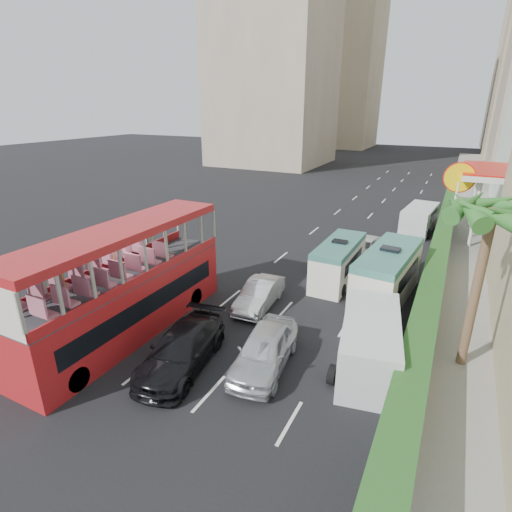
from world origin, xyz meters
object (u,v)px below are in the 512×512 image
Objects in this scene: double_decker_bus at (126,282)px; shell_station at (505,206)px; panel_van_near at (370,343)px; van_asset at (361,259)px; minibus_near at (338,262)px; car_black at (183,365)px; panel_van_far at (419,219)px; car_silver_lane_a at (259,306)px; minibus_far at (387,275)px; car_silver_lane_b at (265,366)px; palm_tree at (476,291)px.

shell_station reaches higher than double_decker_bus.
van_asset is at bearing 93.76° from panel_van_near.
shell_station reaches higher than minibus_near.
shell_station reaches higher than van_asset.
car_black is 1.01× the size of panel_van_far.
van_asset is at bearing 84.74° from minibus_near.
shell_station is at bearing 55.72° from van_asset.
van_asset is at bearing 66.98° from car_black.
car_silver_lane_a is 7.02m from minibus_far.
double_decker_bus is 6.98m from car_silver_lane_a.
car_silver_lane_b is at bearing -90.52° from minibus_near.
palm_tree reaches higher than panel_van_near.
van_asset is (0.72, 13.86, 0.00)m from car_silver_lane_b.
panel_van_near is 20.46m from panel_van_far.
car_silver_lane_b is 9.63m from minibus_near.
car_black is (3.71, -1.05, -2.53)m from double_decker_bus.
van_asset is 9.03m from panel_van_far.
minibus_far is at bearing 29.24° from car_silver_lane_a.
double_decker_bus is at bearing -134.58° from car_silver_lane_a.
car_black is 11.54m from minibus_near.
car_silver_lane_b is 0.59× the size of shell_station.
van_asset is (3.72, 15.32, 0.00)m from car_black.
panel_van_far is at bearing 65.94° from double_decker_bus.
panel_van_near is (3.46, -7.61, -0.14)m from minibus_near.
panel_van_far is (-0.25, 20.46, -0.03)m from panel_van_near.
minibus_near is at bearing 64.18° from car_black.
van_asset is 12.54m from shell_station.
panel_van_far is (10.18, 22.80, -1.48)m from double_decker_bus.
car_silver_lane_b is at bearing -93.19° from panel_van_far.
car_silver_lane_b is (6.71, 0.40, -2.53)m from double_decker_bus.
minibus_far is at bearing -112.94° from shell_station.
shell_station reaches higher than minibus_far.
car_black is at bearing -15.83° from double_decker_bus.
car_black is (-3.00, -1.45, 0.00)m from car_silver_lane_b.
panel_van_far is (0.21, 14.06, -0.37)m from minibus_far.
double_decker_bus is 2.10× the size of panel_van_far.
minibus_near is (-0.47, -4.32, 1.21)m from van_asset.
double_decker_bus is 4.61m from car_black.
car_silver_lane_b reaches higher than car_silver_lane_a.
shell_station reaches higher than panel_van_near.
double_decker_bus is 28.02m from shell_station.
van_asset is 12.54m from palm_tree.
shell_station is (5.57, 20.66, 1.68)m from panel_van_near.
car_black is 0.83× the size of minibus_far.
car_silver_lane_a is 0.77× the size of panel_van_near.
car_silver_lane_a is 5.19m from car_silver_lane_b.
palm_tree reaches higher than panel_van_far.
panel_van_near reaches higher than car_silver_lane_b.
minibus_far is 6.43m from panel_van_near.
double_decker_bus is 2.10× the size of van_asset.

